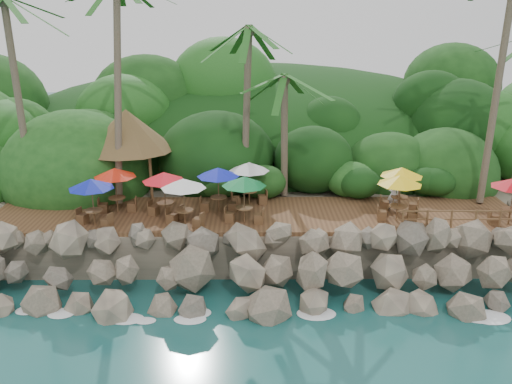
{
  "coord_description": "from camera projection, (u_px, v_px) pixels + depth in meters",
  "views": [
    {
      "loc": [
        -0.17,
        -18.53,
        11.4
      ],
      "look_at": [
        0.0,
        6.0,
        3.4
      ],
      "focal_mm": 37.08,
      "sensor_mm": 36.0,
      "label": 1
    }
  ],
  "objects": [
    {
      "name": "waiter",
      "position": [
        393.0,
        194.0,
        26.47
      ],
      "size": [
        0.65,
        0.5,
        1.57
      ],
      "primitive_type": "imported",
      "rotation": [
        0.0,
        0.0,
        2.89
      ],
      "color": "silver",
      "rests_on": "terrace"
    },
    {
      "name": "palms",
      "position": [
        285.0,
        13.0,
        25.67
      ],
      "size": [
        32.3,
        7.04,
        13.16
      ],
      "color": "brown",
      "rests_on": "ground"
    },
    {
      "name": "seawall",
      "position": [
        257.0,
        271.0,
        22.7
      ],
      "size": [
        29.0,
        4.0,
        2.3
      ],
      "primitive_type": null,
      "color": "gray",
      "rests_on": "ground"
    },
    {
      "name": "foam_line",
      "position": [
        257.0,
        314.0,
        21.43
      ],
      "size": [
        25.2,
        0.8,
        0.06
      ],
      "color": "white",
      "rests_on": "ground"
    },
    {
      "name": "railing",
      "position": [
        488.0,
        218.0,
        23.79
      ],
      "size": [
        8.3,
        0.1,
        1.0
      ],
      "color": "brown",
      "rests_on": "terrace"
    },
    {
      "name": "jungle_hill",
      "position": [
        255.0,
        165.0,
        43.5
      ],
      "size": [
        44.8,
        28.0,
        15.4
      ],
      "primitive_type": "ellipsoid",
      "color": "#143811",
      "rests_on": "ground"
    },
    {
      "name": "palapa",
      "position": [
        127.0,
        130.0,
        28.36
      ],
      "size": [
        5.07,
        5.07,
        4.6
      ],
      "color": "brown",
      "rests_on": "ground"
    },
    {
      "name": "land_base",
      "position": [
        255.0,
        179.0,
        36.04
      ],
      "size": [
        32.0,
        25.2,
        2.1
      ],
      "primitive_type": "cube",
      "color": "gray",
      "rests_on": "ground"
    },
    {
      "name": "dining_clusters",
      "position": [
        258.0,
        180.0,
        25.03
      ],
      "size": [
        21.39,
        4.97,
        2.27
      ],
      "color": "brown",
      "rests_on": "terrace"
    },
    {
      "name": "jungle_foliage",
      "position": [
        255.0,
        199.0,
        35.42
      ],
      "size": [
        44.0,
        16.0,
        12.0
      ],
      "primitive_type": null,
      "color": "#143811",
      "rests_on": "ground"
    },
    {
      "name": "ground",
      "position": [
        257.0,
        319.0,
        21.16
      ],
      "size": [
        140.0,
        140.0,
        0.0
      ],
      "primitive_type": "plane",
      "color": "#19514F",
      "rests_on": "ground"
    },
    {
      "name": "terrace",
      "position": [
        256.0,
        215.0,
        26.18
      ],
      "size": [
        26.0,
        5.0,
        0.2
      ],
      "primitive_type": "cube",
      "color": "brown",
      "rests_on": "land_base"
    }
  ]
}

